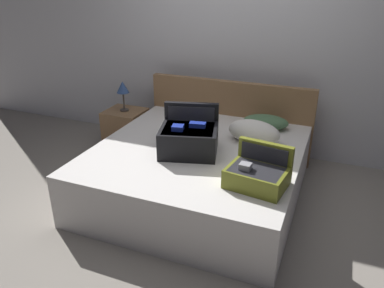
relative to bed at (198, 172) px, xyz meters
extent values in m
plane|color=gray|center=(0.00, -0.40, -0.24)|extent=(12.00, 12.00, 0.00)
cube|color=silver|center=(0.00, 1.25, 1.06)|extent=(8.00, 0.10, 2.60)
cube|color=silver|center=(0.00, 0.00, 0.00)|extent=(1.80, 1.86, 0.48)
cube|color=olive|center=(0.00, 0.97, 0.19)|extent=(1.84, 0.08, 0.86)
cube|color=black|center=(-0.04, -0.13, 0.36)|extent=(0.57, 0.51, 0.24)
cube|color=#28282D|center=(-0.04, -0.13, 0.39)|extent=(0.50, 0.45, 0.16)
cube|color=#1E33A5|center=(-0.11, -0.20, 0.49)|extent=(0.11, 0.11, 0.05)
cube|color=#1E33A5|center=(0.02, -0.07, 0.49)|extent=(0.15, 0.09, 0.04)
cube|color=black|center=(-0.10, 0.09, 0.44)|extent=(0.48, 0.18, 0.39)
cube|color=#28282D|center=(-0.09, 0.06, 0.44)|extent=(0.40, 0.12, 0.33)
cube|color=olive|center=(0.64, -0.47, 0.31)|extent=(0.46, 0.35, 0.14)
cube|color=#28282D|center=(0.64, -0.47, 0.34)|extent=(0.40, 0.31, 0.10)
cube|color=#99999E|center=(0.56, -0.50, 0.41)|extent=(0.09, 0.08, 0.05)
cube|color=olive|center=(0.66, -0.30, 0.39)|extent=(0.43, 0.10, 0.29)
cube|color=#28282D|center=(0.66, -0.33, 0.39)|extent=(0.36, 0.06, 0.25)
ellipsoid|color=white|center=(0.43, 0.32, 0.35)|extent=(0.54, 0.38, 0.21)
ellipsoid|color=#4C724C|center=(0.46, 0.70, 0.31)|extent=(0.47, 0.30, 0.14)
cube|color=olive|center=(-1.18, 0.68, -0.01)|extent=(0.44, 0.40, 0.47)
cylinder|color=#3F3833|center=(-1.18, 0.68, 0.23)|extent=(0.10, 0.10, 0.02)
cylinder|color=#4C443D|center=(-1.18, 0.68, 0.34)|extent=(0.02, 0.02, 0.20)
cone|color=navy|center=(-1.18, 0.68, 0.51)|extent=(0.14, 0.14, 0.13)
camera|label=1|loc=(1.10, -2.86, 1.67)|focal=35.10mm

